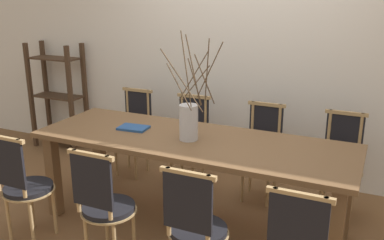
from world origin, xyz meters
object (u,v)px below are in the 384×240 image
(dining_table, at_px, (192,151))
(shelving_rack, at_px, (58,97))
(chair_far_center, at_px, (261,148))
(vase_centerpiece, at_px, (189,120))
(book_stack, at_px, (133,128))
(chair_near_center, at_px, (195,226))

(dining_table, height_order, shelving_rack, shelving_rack)
(chair_far_center, bearing_deg, dining_table, 63.98)
(dining_table, bearing_deg, chair_far_center, 63.98)
(dining_table, xyz_separation_m, vase_centerpiece, (-0.01, -0.03, 0.26))
(dining_table, xyz_separation_m, chair_far_center, (0.36, 0.73, -0.18))
(book_stack, bearing_deg, chair_far_center, 38.70)
(dining_table, height_order, book_stack, book_stack)
(chair_near_center, bearing_deg, chair_far_center, 90.18)
(chair_far_center, height_order, vase_centerpiece, vase_centerpiece)
(vase_centerpiece, bearing_deg, dining_table, 68.62)
(dining_table, relative_size, chair_near_center, 2.83)
(vase_centerpiece, height_order, shelving_rack, vase_centerpiece)
(chair_far_center, height_order, shelving_rack, shelving_rack)
(chair_near_center, distance_m, chair_far_center, 1.47)
(book_stack, relative_size, shelving_rack, 0.20)
(vase_centerpiece, relative_size, book_stack, 3.29)
(shelving_rack, bearing_deg, chair_far_center, -6.36)
(vase_centerpiece, distance_m, shelving_rack, 2.50)
(chair_near_center, relative_size, chair_far_center, 1.00)
(chair_far_center, relative_size, vase_centerpiece, 1.07)
(shelving_rack, bearing_deg, dining_table, -24.45)
(book_stack, distance_m, shelving_rack, 1.99)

